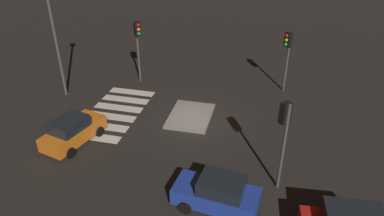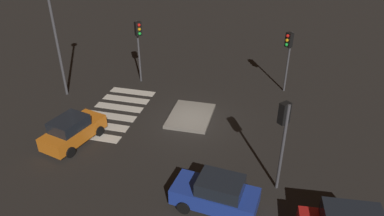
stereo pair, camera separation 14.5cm
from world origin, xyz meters
name	(u,v)px [view 1 (the left image)]	position (x,y,z in m)	size (l,w,h in m)	color
ground_plane	(192,122)	(0.00, 0.00, 0.00)	(80.00, 80.00, 0.00)	black
traffic_island	(191,116)	(-0.56, -0.24, 0.09)	(3.42, 2.58, 0.18)	gray
car_orange	(73,131)	(3.66, -5.80, 0.79)	(3.92, 2.39, 1.61)	orange
car_blue	(217,193)	(6.52, 2.74, 0.79)	(2.05, 3.84, 1.62)	#1E389E
traffic_light_west	(288,47)	(-5.65, 5.18, 3.24)	(0.53, 0.54, 4.28)	#47474C
traffic_light_south	(138,37)	(-4.62, -5.06, 3.45)	(0.54, 0.53, 4.55)	#47474C
traffic_light_north	(284,125)	(4.48, 5.15, 3.35)	(0.54, 0.53, 4.42)	#47474C
street_lamp	(52,20)	(-1.44, -9.41, 5.25)	(0.56, 0.56, 7.71)	#47474C
crosswalk_near	(115,112)	(0.00, -5.08, 0.01)	(6.45, 3.20, 0.02)	silver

